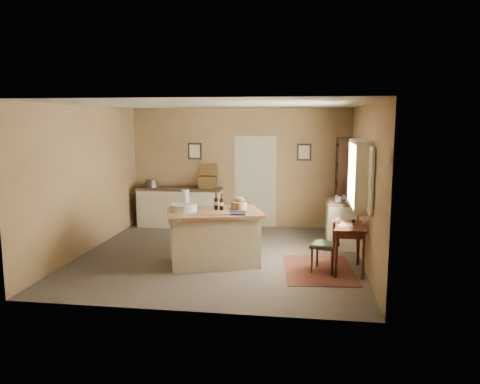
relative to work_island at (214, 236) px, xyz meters
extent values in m
plane|color=brown|center=(0.02, 0.44, -0.48)|extent=(5.00, 5.00, 0.00)
cube|color=#957650|center=(0.02, 2.94, 0.87)|extent=(5.00, 0.10, 2.70)
cube|color=#957650|center=(0.02, -2.06, 0.87)|extent=(5.00, 0.10, 2.70)
cube|color=#957650|center=(-2.48, 0.44, 0.87)|extent=(0.10, 5.00, 2.70)
cube|color=#957650|center=(2.52, 0.44, 0.87)|extent=(0.10, 5.00, 2.70)
plane|color=silver|center=(0.02, 0.44, 2.22)|extent=(5.00, 5.00, 0.00)
cube|color=#B9BC9E|center=(0.37, 2.91, 0.57)|extent=(0.97, 0.06, 2.11)
cube|color=black|center=(-1.03, 2.92, 1.24)|extent=(0.32, 0.02, 0.38)
cube|color=beige|center=(-1.03, 2.91, 1.24)|extent=(0.24, 0.01, 0.30)
cube|color=black|center=(1.47, 2.92, 1.24)|extent=(0.32, 0.02, 0.38)
cube|color=beige|center=(1.47, 2.91, 1.24)|extent=(0.24, 0.01, 0.30)
cube|color=beige|center=(2.40, 0.24, 0.54)|extent=(0.25, 1.32, 0.06)
cube|color=beige|center=(2.40, 0.24, 1.60)|extent=(0.25, 1.32, 0.06)
cube|color=white|center=(2.52, 0.24, 1.07)|extent=(0.01, 1.20, 1.00)
cube|color=beige|center=(2.48, -0.58, 1.07)|extent=(0.04, 0.35, 1.00)
cube|color=beige|center=(2.48, 1.06, 1.07)|extent=(0.04, 0.35, 1.00)
cube|color=beige|center=(0.01, 0.00, -0.06)|extent=(1.65, 1.30, 0.85)
cube|color=#9E6F4A|center=(0.01, 0.00, 0.40)|extent=(1.79, 1.44, 0.06)
cylinder|color=white|center=(-0.49, -0.08, 0.48)|extent=(0.45, 0.45, 0.11)
cube|color=#9E6F4A|center=(0.08, -0.25, 0.44)|extent=(0.53, 0.44, 0.03)
cube|color=black|center=(0.39, -0.17, 0.44)|extent=(0.39, 0.32, 0.02)
cylinder|color=olive|center=(0.41, 0.18, 0.50)|extent=(0.27, 0.27, 0.14)
cylinder|color=black|center=(0.02, 0.14, 0.57)|extent=(0.06, 0.06, 0.29)
cylinder|color=black|center=(0.12, 0.08, 0.57)|extent=(0.06, 0.06, 0.29)
cube|color=beige|center=(-1.33, 2.64, -0.06)|extent=(1.89, 0.52, 0.85)
cube|color=#332319|center=(-1.33, 2.64, 0.39)|extent=(1.93, 0.55, 0.05)
cube|color=#503416|center=(-0.67, 2.64, 0.56)|extent=(0.38, 0.28, 0.28)
cylinder|color=#59544F|center=(-1.99, 2.64, 0.51)|extent=(0.32, 0.32, 0.18)
cube|color=#4C2616|center=(1.77, -0.12, -0.48)|extent=(1.24, 1.70, 0.01)
cube|color=#3E170F|center=(2.22, -0.12, 0.27)|extent=(0.49, 0.81, 0.03)
cube|color=#3E170F|center=(2.22, -0.12, 0.20)|extent=(0.43, 0.75, 0.10)
cube|color=silver|center=(2.17, -0.12, 0.29)|extent=(0.22, 0.30, 0.01)
cylinder|color=black|center=(2.32, 0.11, 0.31)|extent=(0.05, 0.05, 0.05)
cylinder|color=#3E170F|center=(2.02, -0.48, -0.12)|extent=(0.04, 0.04, 0.72)
cylinder|color=#3E170F|center=(2.43, -0.48, -0.12)|extent=(0.04, 0.04, 0.72)
cylinder|color=#3E170F|center=(2.02, 0.25, -0.12)|extent=(0.04, 0.04, 0.72)
cylinder|color=#3E170F|center=(2.43, 0.25, -0.12)|extent=(0.04, 0.04, 0.72)
cube|color=beige|center=(2.22, 1.52, -0.06)|extent=(0.52, 0.94, 0.85)
cube|color=#332319|center=(2.22, 1.52, 0.39)|extent=(0.55, 0.98, 0.05)
cylinder|color=silver|center=(2.19, 1.38, 0.46)|extent=(0.23, 0.23, 0.09)
cube|color=black|center=(2.33, 1.85, 0.55)|extent=(0.35, 0.04, 2.07)
cube|color=black|center=(2.33, 2.74, 0.55)|extent=(0.35, 0.04, 2.07)
cube|color=black|center=(2.50, 2.30, 0.55)|extent=(0.02, 0.93, 2.07)
cube|color=black|center=(2.33, 2.30, -0.43)|extent=(0.35, 0.89, 0.03)
cube|color=black|center=(2.33, 2.30, 0.09)|extent=(0.35, 0.89, 0.03)
cube|color=black|center=(2.33, 2.30, 0.60)|extent=(0.35, 0.89, 0.03)
cube|color=black|center=(2.33, 2.30, 1.02)|extent=(0.35, 0.89, 0.03)
cube|color=black|center=(2.33, 2.30, 1.43)|extent=(0.35, 0.89, 0.03)
cylinder|color=white|center=(2.33, 2.30, 0.66)|extent=(0.12, 0.12, 0.11)
camera|label=1|loc=(1.55, -7.60, 1.95)|focal=35.00mm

